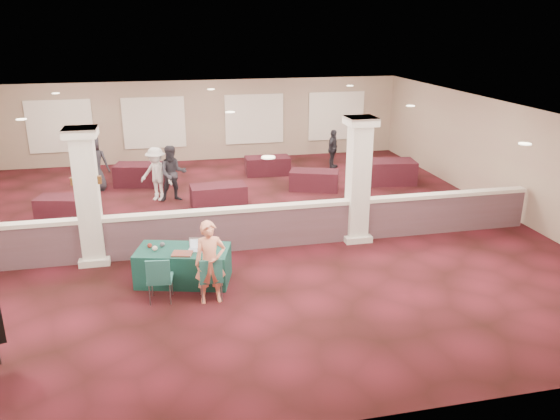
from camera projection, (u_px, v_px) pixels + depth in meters
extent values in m
plane|color=#49121B|center=(234.00, 228.00, 15.04)|extent=(16.00, 16.00, 0.00)
cube|color=gray|center=(205.00, 121.00, 21.89)|extent=(16.00, 0.04, 3.20)
cube|color=gray|center=(314.00, 328.00, 7.14)|extent=(16.00, 0.04, 3.20)
cube|color=gray|center=(500.00, 156.00, 16.15)|extent=(0.04, 16.00, 3.20)
cube|color=white|center=(230.00, 112.00, 13.99)|extent=(16.00, 16.00, 0.02)
cube|color=brown|center=(241.00, 230.00, 13.49)|extent=(15.60, 0.20, 1.00)
cube|color=silver|center=(241.00, 209.00, 13.31)|extent=(15.60, 0.28, 0.10)
cube|color=white|center=(88.00, 197.00, 12.42)|extent=(0.50, 0.50, 3.20)
cube|color=white|center=(96.00, 258.00, 12.92)|extent=(0.70, 0.70, 0.16)
cube|color=white|center=(80.00, 132.00, 11.92)|extent=(0.72, 0.72, 0.20)
cube|color=white|center=(358.00, 180.00, 13.74)|extent=(0.50, 0.50, 3.20)
cube|color=white|center=(355.00, 236.00, 14.24)|extent=(0.70, 0.70, 0.16)
cube|color=white|center=(361.00, 121.00, 13.25)|extent=(0.72, 0.72, 0.20)
cylinder|color=brown|center=(73.00, 181.00, 12.23)|extent=(0.12, 0.12, 0.18)
cylinder|color=white|center=(73.00, 181.00, 12.23)|extent=(0.09, 0.09, 0.10)
cylinder|color=brown|center=(99.00, 180.00, 12.34)|extent=(0.12, 0.12, 0.18)
cylinder|color=white|center=(99.00, 180.00, 12.34)|extent=(0.09, 0.09, 0.10)
cube|color=#103B35|center=(183.00, 265.00, 11.84)|extent=(2.16, 1.47, 0.76)
cube|color=#205E5E|center=(210.00, 277.00, 11.10)|extent=(0.48, 0.48, 0.06)
cube|color=#205E5E|center=(211.00, 270.00, 10.81)|extent=(0.46, 0.06, 0.45)
cylinder|color=gray|center=(202.00, 294.00, 10.95)|extent=(0.03, 0.03, 0.43)
cylinder|color=gray|center=(222.00, 292.00, 11.04)|extent=(0.03, 0.03, 0.43)
cylinder|color=gray|center=(200.00, 285.00, 11.31)|extent=(0.03, 0.03, 0.43)
cylinder|color=gray|center=(219.00, 283.00, 11.40)|extent=(0.03, 0.03, 0.43)
cube|color=#205E5E|center=(160.00, 279.00, 11.01)|extent=(0.54, 0.54, 0.06)
cube|color=#205E5E|center=(158.00, 272.00, 10.71)|extent=(0.47, 0.11, 0.47)
cylinder|color=gray|center=(150.00, 295.00, 10.88)|extent=(0.03, 0.03, 0.45)
cylinder|color=gray|center=(170.00, 294.00, 10.92)|extent=(0.03, 0.03, 0.45)
cylinder|color=gray|center=(152.00, 286.00, 11.26)|extent=(0.03, 0.03, 0.45)
cylinder|color=gray|center=(172.00, 285.00, 11.30)|extent=(0.03, 0.03, 0.45)
imported|color=#F5886A|center=(210.00, 262.00, 10.84)|extent=(0.64, 0.44, 1.73)
cube|color=black|center=(66.00, 207.00, 15.69)|extent=(1.73, 1.14, 0.65)
cube|color=black|center=(218.00, 196.00, 16.68)|extent=(1.70, 0.91, 0.67)
cube|color=black|center=(314.00, 180.00, 18.34)|extent=(1.79, 1.32, 0.65)
cube|color=black|center=(142.00, 174.00, 18.86)|extent=(1.97, 1.27, 0.74)
cube|color=black|center=(268.00, 166.00, 20.17)|extent=(1.64, 0.86, 0.66)
cube|color=black|center=(386.00, 172.00, 19.04)|extent=(2.11, 1.26, 0.81)
imported|color=black|center=(173.00, 174.00, 17.02)|extent=(0.88, 0.53, 1.77)
imported|color=beige|center=(156.00, 174.00, 17.12)|extent=(1.19, 0.99, 1.70)
imported|color=black|center=(333.00, 149.00, 20.93)|extent=(0.86, 0.94, 1.48)
imported|color=black|center=(94.00, 163.00, 18.06)|extent=(0.99, 0.63, 1.88)
cube|color=silver|center=(196.00, 250.00, 11.65)|extent=(0.39, 0.32, 0.02)
cube|color=silver|center=(197.00, 243.00, 11.72)|extent=(0.33, 0.10, 0.23)
cube|color=silver|center=(197.00, 244.00, 11.72)|extent=(0.30, 0.09, 0.20)
cube|color=#AE381B|center=(182.00, 254.00, 11.47)|extent=(0.48, 0.41, 0.03)
sphere|color=#C2B3A0|center=(155.00, 248.00, 11.63)|extent=(0.11, 0.11, 0.11)
sphere|color=maroon|center=(150.00, 246.00, 11.78)|extent=(0.10, 0.10, 0.10)
sphere|color=#48484D|center=(162.00, 244.00, 11.84)|extent=(0.11, 0.11, 0.11)
cube|color=red|center=(211.00, 255.00, 11.41)|extent=(0.13, 0.06, 0.01)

